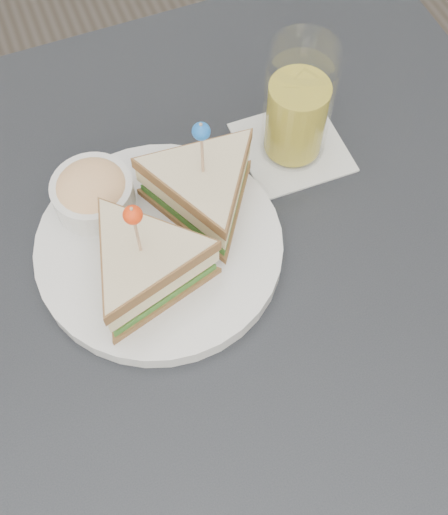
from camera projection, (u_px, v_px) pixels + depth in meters
ground_plane at (221, 455)px, 1.29m from camera, size 3.50×3.50×0.00m
table at (219, 324)px, 0.70m from camera, size 0.80×0.80×0.75m
plate_meal at (163, 228)px, 0.63m from camera, size 0.31×0.30×0.15m
drink_set at (297, 109)px, 0.67m from camera, size 0.11×0.11×0.14m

